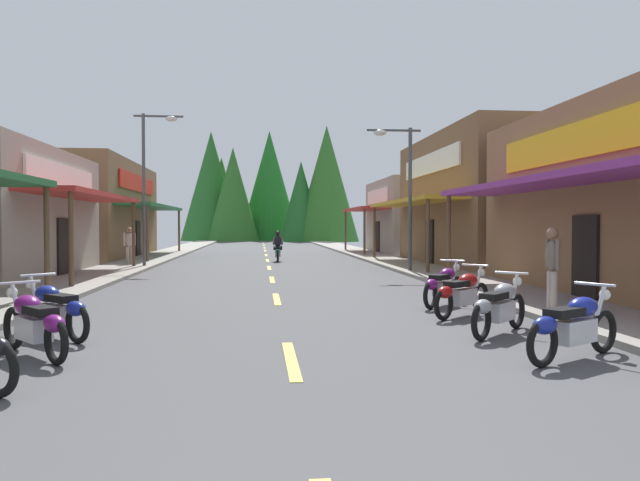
{
  "coord_description": "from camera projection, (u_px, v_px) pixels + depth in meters",
  "views": [
    {
      "loc": [
        -0.44,
        -1.13,
        1.86
      ],
      "look_at": [
        2.46,
        27.36,
        1.12
      ],
      "focal_mm": 33.81,
      "sensor_mm": 36.0,
      "label": 1
    }
  ],
  "objects": [
    {
      "name": "storefront_left_far",
      "position": [
        56.0,
        210.0,
        33.92
      ],
      "size": [
        10.79,
        13.22,
        5.4
      ],
      "color": "brown",
      "rests_on": "ground"
    },
    {
      "name": "centerline_dashes",
      "position": [
        267.0,
        260.0,
        31.8
      ],
      "size": [
        0.16,
        61.12,
        0.01
      ],
      "color": "#E0C64C",
      "rests_on": "ground"
    },
    {
      "name": "motorcycle_parked_right_2",
      "position": [
        462.0,
        293.0,
        12.23
      ],
      "size": [
        1.66,
        1.5,
        1.04
      ],
      "rotation": [
        0.0,
        0.0,
        0.73
      ],
      "color": "black",
      "rests_on": "ground"
    },
    {
      "name": "storefront_right_middle",
      "position": [
        517.0,
        201.0,
        27.84
      ],
      "size": [
        10.02,
        11.92,
        5.96
      ],
      "color": "brown",
      "rests_on": "ground"
    },
    {
      "name": "rider_cruising_lead",
      "position": [
        278.0,
        249.0,
        30.63
      ],
      "size": [
        0.6,
        2.14,
        1.57
      ],
      "rotation": [
        0.0,
        0.0,
        1.53
      ],
      "color": "black",
      "rests_on": "ground"
    },
    {
      "name": "motorcycle_parked_right_3",
      "position": [
        443.0,
        285.0,
        13.84
      ],
      "size": [
        1.45,
        1.7,
        1.04
      ],
      "rotation": [
        0.0,
        0.0,
        0.87
      ],
      "color": "black",
      "rests_on": "ground"
    },
    {
      "name": "pedestrian_browsing",
      "position": [
        552.0,
        264.0,
        12.34
      ],
      "size": [
        0.27,
        0.57,
        1.82
      ],
      "rotation": [
        0.0,
        0.0,
        3.1
      ],
      "color": "#B2A599",
      "rests_on": "ground"
    },
    {
      "name": "motorcycle_parked_left_2",
      "position": [
        54.0,
        309.0,
        9.86
      ],
      "size": [
        1.59,
        1.57,
        1.04
      ],
      "rotation": [
        0.0,
        0.0,
        2.36
      ],
      "color": "black",
      "rests_on": "ground"
    },
    {
      "name": "motorcycle_parked_right_0",
      "position": [
        573.0,
        325.0,
        8.26
      ],
      "size": [
        1.9,
        1.17,
        1.04
      ],
      "rotation": [
        0.0,
        0.0,
        0.53
      ],
      "color": "black",
      "rests_on": "ground"
    },
    {
      "name": "ground",
      "position": [
        268.0,
        266.0,
        28.17
      ],
      "size": [
        9.9,
        84.2,
        0.1
      ],
      "primitive_type": "cube",
      "color": "#4C4C4F"
    },
    {
      "name": "sidewalk_left",
      "position": [
        134.0,
        264.0,
        27.54
      ],
      "size": [
        2.41,
        84.2,
        0.12
      ],
      "primitive_type": "cube",
      "color": "gray",
      "rests_on": "ground"
    },
    {
      "name": "streetlamp_right",
      "position": [
        402.0,
        177.0,
        23.07
      ],
      "size": [
        2.08,
        0.3,
        5.59
      ],
      "color": "#474C51",
      "rests_on": "ground"
    },
    {
      "name": "treeline_backdrop",
      "position": [
        261.0,
        189.0,
        70.8
      ],
      "size": [
        20.57,
        13.87,
        13.35
      ],
      "color": "#2E6823",
      "rests_on": "ground"
    },
    {
      "name": "sidewalk_right",
      "position": [
        397.0,
        263.0,
        28.79
      ],
      "size": [
        2.41,
        84.2,
        0.12
      ],
      "primitive_type": "cube",
      "color": "gray",
      "rests_on": "ground"
    },
    {
      "name": "storefront_right_far",
      "position": [
        428.0,
        217.0,
        39.85
      ],
      "size": [
        8.54,
        9.1,
        4.79
      ],
      "color": "gray",
      "rests_on": "ground"
    },
    {
      "name": "motorcycle_parked_left_1",
      "position": [
        34.0,
        323.0,
        8.47
      ],
      "size": [
        1.47,
        1.68,
        1.04
      ],
      "rotation": [
        0.0,
        0.0,
        2.28
      ],
      "color": "black",
      "rests_on": "ground"
    },
    {
      "name": "pedestrian_by_shop",
      "position": [
        130.0,
        244.0,
        26.94
      ],
      "size": [
        0.49,
        0.42,
        1.75
      ],
      "rotation": [
        0.0,
        0.0,
        2.17
      ],
      "color": "#B2A599",
      "rests_on": "ground"
    },
    {
      "name": "motorcycle_parked_right_1",
      "position": [
        499.0,
        306.0,
        10.19
      ],
      "size": [
        1.58,
        1.59,
        1.04
      ],
      "rotation": [
        0.0,
        0.0,
        0.79
      ],
      "color": "black",
      "rests_on": "ground"
    },
    {
      "name": "streetlamp_left",
      "position": [
        151.0,
        169.0,
        25.8
      ],
      "size": [
        2.08,
        0.3,
        6.63
      ],
      "color": "#474C51",
      "rests_on": "ground"
    }
  ]
}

